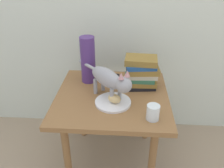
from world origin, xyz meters
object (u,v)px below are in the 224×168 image
cat (110,79)px  candle_jar (153,113)px  book_stack (141,72)px  plate (113,102)px  green_vase (88,60)px  side_table (112,105)px  tv_remote (109,76)px  bread_roll (114,99)px

cat → candle_jar: bearing=-37.4°
book_stack → candle_jar: (0.05, -0.35, -0.07)m
plate → green_vase: 0.36m
side_table → tv_remote: (-0.04, 0.23, 0.09)m
plate → tv_remote: tv_remote is taller
plate → book_stack: bearing=51.6°
green_vase → candle_jar: bearing=-44.9°
side_table → green_vase: green_vase is taller
side_table → green_vase: size_ratio=2.22×
side_table → book_stack: (0.18, 0.12, 0.18)m
cat → candle_jar: (0.24, -0.19, -0.09)m
side_table → plate: size_ratio=3.28×
plate → bread_roll: bread_roll is taller
cat → candle_jar: size_ratio=4.30×
side_table → cat: cat is taller
side_table → tv_remote: tv_remote is taller
book_stack → green_vase: bearing=170.9°
green_vase → tv_remote: 0.21m
cat → tv_remote: size_ratio=2.44×
plate → cat: bearing=114.0°
cat → green_vase: 0.27m
candle_jar → tv_remote: 0.53m
bread_roll → green_vase: size_ratio=0.25×
cat → green_vase: (-0.16, 0.22, 0.03)m
cat → book_stack: cat is taller
side_table → green_vase: (-0.17, 0.18, 0.23)m
book_stack → candle_jar: bearing=-81.5°
bread_roll → tv_remote: bearing=100.0°
side_table → bread_roll: bearing=-78.2°
plate → bread_roll: size_ratio=2.67×
tv_remote → cat: bearing=-87.2°
book_stack → tv_remote: book_stack is taller
side_table → bread_roll: 0.15m
bread_roll → tv_remote: size_ratio=0.53×
plate → side_table: bearing=97.6°
side_table → cat: size_ratio=1.92×
plate → tv_remote: (-0.05, 0.32, 0.00)m
green_vase → bread_roll: bearing=-55.2°
candle_jar → cat: bearing=142.6°
tv_remote → candle_jar: bearing=-62.4°
book_stack → green_vase: size_ratio=0.71×
cat → green_vase: bearing=126.6°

